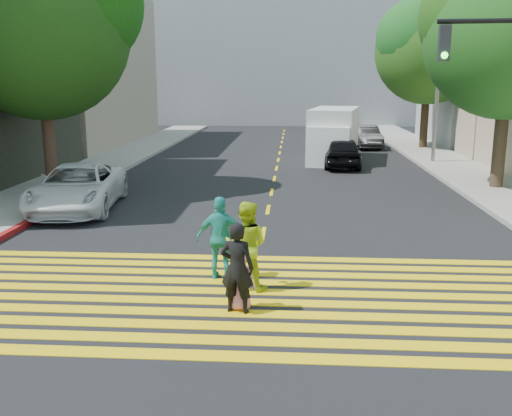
# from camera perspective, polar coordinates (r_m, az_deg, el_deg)

# --- Properties ---
(ground) EXTENTS (120.00, 120.00, 0.00)m
(ground) POSITION_cam_1_polar(r_m,az_deg,el_deg) (10.10, -1.14, -11.55)
(ground) COLOR black
(sidewalk_left) EXTENTS (3.00, 40.00, 0.15)m
(sidewalk_left) POSITION_cam_1_polar(r_m,az_deg,el_deg) (32.79, -12.79, 5.22)
(sidewalk_left) COLOR gray
(sidewalk_left) RESTS_ON ground
(sidewalk_right) EXTENTS (3.00, 60.00, 0.15)m
(sidewalk_right) POSITION_cam_1_polar(r_m,az_deg,el_deg) (25.69, 21.18, 2.69)
(sidewalk_right) COLOR gray
(sidewalk_right) RESTS_ON ground
(curb_red) EXTENTS (0.20, 8.00, 0.16)m
(curb_red) POSITION_cam_1_polar(r_m,az_deg,el_deg) (17.50, -22.48, -1.75)
(curb_red) COLOR maroon
(curb_red) RESTS_ON ground
(crosswalk) EXTENTS (13.40, 5.30, 0.01)m
(crosswalk) POSITION_cam_1_polar(r_m,az_deg,el_deg) (11.27, -0.58, -8.87)
(crosswalk) COLOR yellow
(crosswalk) RESTS_ON ground
(lane_line) EXTENTS (0.12, 34.40, 0.01)m
(lane_line) POSITION_cam_1_polar(r_m,az_deg,el_deg) (31.95, 2.31, 5.20)
(lane_line) COLOR yellow
(lane_line) RESTS_ON ground
(building_left_tan) EXTENTS (12.00, 16.00, 10.00)m
(building_left_tan) POSITION_cam_1_polar(r_m,az_deg,el_deg) (40.81, -21.11, 13.04)
(building_left_tan) COLOR tan
(building_left_tan) RESTS_ON ground
(backdrop_block) EXTENTS (30.00, 8.00, 12.00)m
(backdrop_block) POSITION_cam_1_polar(r_m,az_deg,el_deg) (57.21, 3.07, 14.49)
(backdrop_block) COLOR gray
(backdrop_block) RESTS_ON ground
(tree_left) EXTENTS (7.11, 6.51, 9.25)m
(tree_left) POSITION_cam_1_polar(r_m,az_deg,el_deg) (22.78, -20.59, 17.16)
(tree_left) COLOR #483021
(tree_left) RESTS_ON ground
(tree_right_far) EXTENTS (8.20, 8.11, 9.23)m
(tree_right_far) POSITION_cam_1_polar(r_m,az_deg,el_deg) (36.47, 17.03, 15.41)
(tree_right_far) COLOR black
(tree_right_far) RESTS_ON ground
(pedestrian_man) EXTENTS (0.68, 0.52, 1.69)m
(pedestrian_man) POSITION_cam_1_polar(r_m,az_deg,el_deg) (10.29, -1.90, -6.01)
(pedestrian_man) COLOR black
(pedestrian_man) RESTS_ON ground
(pedestrian_woman) EXTENTS (1.00, 0.84, 1.81)m
(pedestrian_woman) POSITION_cam_1_polar(r_m,az_deg,el_deg) (11.42, -0.99, -3.79)
(pedestrian_woman) COLOR #AACB1A
(pedestrian_woman) RESTS_ON ground
(pedestrian_child) EXTENTS (0.58, 0.40, 1.16)m
(pedestrian_child) POSITION_cam_1_polar(r_m,az_deg,el_deg) (10.51, -1.66, -7.15)
(pedestrian_child) COLOR pink
(pedestrian_child) RESTS_ON ground
(pedestrian_extra) EXTENTS (1.05, 0.44, 1.78)m
(pedestrian_extra) POSITION_cam_1_polar(r_m,az_deg,el_deg) (12.04, -3.51, -3.02)
(pedestrian_extra) COLOR teal
(pedestrian_extra) RESTS_ON ground
(white_sedan) EXTENTS (3.05, 5.56, 1.48)m
(white_sedan) POSITION_cam_1_polar(r_m,az_deg,el_deg) (19.41, -17.41, 1.97)
(white_sedan) COLOR white
(white_sedan) RESTS_ON ground
(dark_car_near) EXTENTS (1.90, 4.39, 1.48)m
(dark_car_near) POSITION_cam_1_polar(r_m,az_deg,el_deg) (28.18, 8.61, 5.58)
(dark_car_near) COLOR black
(dark_car_near) RESTS_ON ground
(silver_car) EXTENTS (2.18, 4.79, 1.36)m
(silver_car) POSITION_cam_1_polar(r_m,az_deg,el_deg) (38.12, 7.92, 7.32)
(silver_car) COLOR #8C92A0
(silver_car) RESTS_ON ground
(dark_car_parked) EXTENTS (1.81, 4.33, 1.39)m
(dark_car_parked) POSITION_cam_1_polar(r_m,az_deg,el_deg) (36.59, 10.89, 7.02)
(dark_car_parked) COLOR black
(dark_car_parked) RESTS_ON ground
(white_van) EXTENTS (3.09, 6.06, 2.72)m
(white_van) POSITION_cam_1_polar(r_m,az_deg,el_deg) (30.18, 7.75, 7.12)
(white_van) COLOR silver
(white_van) RESTS_ON ground
(street_lamp) EXTENTS (2.26, 0.60, 10.02)m
(street_lamp) POSITION_cam_1_polar(r_m,az_deg,el_deg) (29.91, 17.58, 15.17)
(street_lamp) COLOR slate
(street_lamp) RESTS_ON ground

